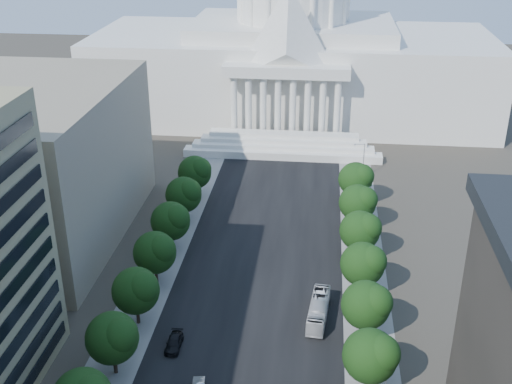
% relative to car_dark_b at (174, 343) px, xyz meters
% --- Properties ---
extents(road_asphalt, '(30.00, 260.00, 0.01)m').
position_rel_car_dark_b_xyz_m(road_asphalt, '(10.87, 23.46, -0.79)').
color(road_asphalt, black).
rests_on(road_asphalt, ground).
extents(sidewalk_left, '(8.00, 260.00, 0.02)m').
position_rel_car_dark_b_xyz_m(sidewalk_left, '(-8.13, 23.46, -0.79)').
color(sidewalk_left, gray).
rests_on(sidewalk_left, ground).
extents(sidewalk_right, '(8.00, 260.00, 0.02)m').
position_rel_car_dark_b_xyz_m(sidewalk_right, '(29.87, 23.46, -0.79)').
color(sidewalk_right, gray).
rests_on(sidewalk_right, ground).
extents(capitol, '(120.00, 56.00, 73.00)m').
position_rel_car_dark_b_xyz_m(capitol, '(10.87, 118.35, 19.22)').
color(capitol, white).
rests_on(capitol, ground).
extents(office_block_left_far, '(38.00, 52.00, 30.00)m').
position_rel_car_dark_b_xyz_m(office_block_left_far, '(-37.13, 33.46, 14.21)').
color(office_block_left_far, gray).
rests_on(office_block_left_far, ground).
extents(tree_l_e, '(7.79, 7.60, 9.97)m').
position_rel_car_dark_b_xyz_m(tree_l_e, '(-6.79, -6.74, 5.67)').
color(tree_l_e, '#33261C').
rests_on(tree_l_e, ground).
extents(tree_l_f, '(7.79, 7.60, 9.97)m').
position_rel_car_dark_b_xyz_m(tree_l_f, '(-6.79, 5.26, 5.67)').
color(tree_l_f, '#33261C').
rests_on(tree_l_f, ground).
extents(tree_l_g, '(7.79, 7.60, 9.97)m').
position_rel_car_dark_b_xyz_m(tree_l_g, '(-6.79, 17.26, 5.67)').
color(tree_l_g, '#33261C').
rests_on(tree_l_g, ground).
extents(tree_l_h, '(7.79, 7.60, 9.97)m').
position_rel_car_dark_b_xyz_m(tree_l_h, '(-6.79, 29.26, 5.67)').
color(tree_l_h, '#33261C').
rests_on(tree_l_h, ground).
extents(tree_l_i, '(7.79, 7.60, 9.97)m').
position_rel_car_dark_b_xyz_m(tree_l_i, '(-6.79, 41.26, 5.67)').
color(tree_l_i, '#33261C').
rests_on(tree_l_i, ground).
extents(tree_l_j, '(7.79, 7.60, 9.97)m').
position_rel_car_dark_b_xyz_m(tree_l_j, '(-6.79, 53.26, 5.67)').
color(tree_l_j, '#33261C').
rests_on(tree_l_j, ground).
extents(tree_r_e, '(7.79, 7.60, 9.97)m').
position_rel_car_dark_b_xyz_m(tree_r_e, '(29.21, -6.74, 5.67)').
color(tree_r_e, '#33261C').
rests_on(tree_r_e, ground).
extents(tree_r_f, '(7.79, 7.60, 9.97)m').
position_rel_car_dark_b_xyz_m(tree_r_f, '(29.21, 5.26, 5.67)').
color(tree_r_f, '#33261C').
rests_on(tree_r_f, ground).
extents(tree_r_g, '(7.79, 7.60, 9.97)m').
position_rel_car_dark_b_xyz_m(tree_r_g, '(29.21, 17.26, 5.67)').
color(tree_r_g, '#33261C').
rests_on(tree_r_g, ground).
extents(tree_r_h, '(7.79, 7.60, 9.97)m').
position_rel_car_dark_b_xyz_m(tree_r_h, '(29.21, 29.26, 5.67)').
color(tree_r_h, '#33261C').
rests_on(tree_r_h, ground).
extents(tree_r_i, '(7.79, 7.60, 9.97)m').
position_rel_car_dark_b_xyz_m(tree_r_i, '(29.21, 41.26, 5.67)').
color(tree_r_i, '#33261C').
rests_on(tree_r_i, ground).
extents(tree_r_j, '(7.79, 7.60, 9.97)m').
position_rel_car_dark_b_xyz_m(tree_r_j, '(29.21, 53.26, 5.67)').
color(tree_r_j, '#33261C').
rests_on(tree_r_j, ground).
extents(streetlight_c, '(2.61, 0.44, 9.00)m').
position_rel_car_dark_b_xyz_m(streetlight_c, '(30.78, -6.54, 5.04)').
color(streetlight_c, gray).
rests_on(streetlight_c, ground).
extents(streetlight_d, '(2.61, 0.44, 9.00)m').
position_rel_car_dark_b_xyz_m(streetlight_d, '(30.78, 18.46, 5.04)').
color(streetlight_d, gray).
rests_on(streetlight_d, ground).
extents(streetlight_e, '(2.61, 0.44, 9.00)m').
position_rel_car_dark_b_xyz_m(streetlight_e, '(30.78, 43.46, 5.04)').
color(streetlight_e, gray).
rests_on(streetlight_e, ground).
extents(streetlight_f, '(2.61, 0.44, 9.00)m').
position_rel_car_dark_b_xyz_m(streetlight_f, '(30.78, 68.46, 5.04)').
color(streetlight_f, gray).
rests_on(streetlight_f, ground).
extents(car_dark_b, '(2.25, 5.43, 1.57)m').
position_rel_car_dark_b_xyz_m(car_dark_b, '(0.00, 0.00, 0.00)').
color(car_dark_b, black).
rests_on(car_dark_b, ground).
extents(city_bus, '(3.83, 11.93, 3.26)m').
position_rel_car_dark_b_xyz_m(city_bus, '(21.78, 9.82, 0.85)').
color(city_bus, silver).
rests_on(city_bus, ground).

